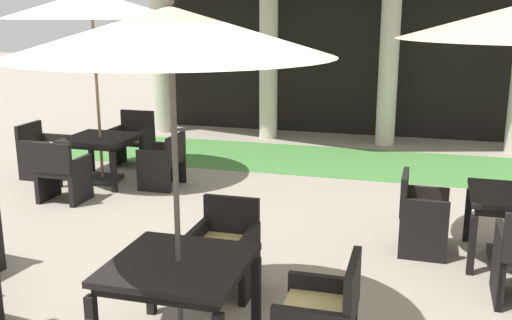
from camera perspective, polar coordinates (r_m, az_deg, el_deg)
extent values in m
cylinder|color=beige|center=(13.07, -9.18, 9.18)|extent=(0.37, 0.37, 2.99)
cylinder|color=beige|center=(12.26, 1.21, 9.04)|extent=(0.37, 0.37, 2.99)
cylinder|color=beige|center=(11.88, 12.62, 8.55)|extent=(0.37, 0.37, 2.99)
cube|color=black|center=(12.90, 7.48, 9.18)|extent=(7.81, 0.16, 2.99)
cube|color=#47843D|center=(10.62, 5.15, 0.05)|extent=(10.21, 2.20, 0.01)
cube|color=black|center=(4.56, -7.45, -9.91)|extent=(1.03, 1.03, 0.05)
cube|color=black|center=(4.58, -7.43, -10.59)|extent=(0.94, 0.94, 0.07)
cube|color=black|center=(5.30, -10.12, -11.30)|extent=(0.07, 0.07, 0.63)
cube|color=black|center=(4.99, 0.02, -12.72)|extent=(0.07, 0.07, 0.63)
cylinder|color=#4C4742|center=(4.38, -7.65, -4.19)|extent=(0.04, 0.04, 2.40)
cone|color=beige|center=(4.17, -8.21, 12.15)|extent=(2.29, 2.29, 0.34)
sphere|color=#4C4742|center=(4.17, -8.31, 14.89)|extent=(0.06, 0.06, 0.06)
cube|color=black|center=(5.58, -3.13, -8.66)|extent=(0.55, 0.54, 0.07)
cube|color=#E0CC7F|center=(5.56, -3.14, -8.09)|extent=(0.51, 0.50, 0.05)
cube|color=black|center=(5.72, -2.37, -5.51)|extent=(0.55, 0.06, 0.41)
cube|color=black|center=(5.55, -0.58, -9.87)|extent=(0.06, 0.54, 0.63)
cube|color=black|center=(5.70, -5.58, -9.27)|extent=(0.06, 0.54, 0.63)
cube|color=black|center=(5.40, -1.38, -12.07)|extent=(0.06, 0.06, 0.38)
cube|color=black|center=(5.55, -6.37, -11.40)|extent=(0.06, 0.06, 0.38)
cube|color=black|center=(5.82, 0.01, -10.06)|extent=(0.06, 0.06, 0.38)
cube|color=black|center=(5.96, -4.64, -9.51)|extent=(0.06, 0.06, 0.38)
cube|color=black|center=(4.42, 5.83, -14.93)|extent=(0.54, 0.60, 0.07)
cube|color=#E0CC7F|center=(4.39, 5.85, -14.25)|extent=(0.49, 0.55, 0.05)
cube|color=black|center=(4.28, 9.24, -12.30)|extent=(0.06, 0.60, 0.43)
cube|color=black|center=(4.72, 6.39, -14.50)|extent=(0.53, 0.06, 0.63)
cube|color=black|center=(9.38, -14.76, 2.04)|extent=(1.00, 1.00, 0.05)
cube|color=black|center=(9.39, -14.74, 1.73)|extent=(0.92, 0.92, 0.06)
cube|color=black|center=(9.33, -18.50, -0.71)|extent=(0.07, 0.07, 0.61)
cube|color=black|center=(8.85, -13.54, -1.15)|extent=(0.07, 0.07, 0.61)
cube|color=black|center=(10.08, -15.57, 0.58)|extent=(0.07, 0.07, 0.61)
cube|color=black|center=(9.64, -10.86, 0.23)|extent=(0.07, 0.07, 0.61)
cube|color=#2D2D2D|center=(9.53, -14.52, -1.77)|extent=(0.49, 0.49, 0.08)
cylinder|color=olive|center=(9.27, -15.00, 5.84)|extent=(0.04, 0.04, 2.63)
cone|color=white|center=(9.19, -15.55, 14.22)|extent=(2.60, 2.60, 0.40)
cube|color=black|center=(8.61, -18.06, -1.04)|extent=(0.58, 0.52, 0.07)
cube|color=#E0CC7F|center=(8.59, -18.09, -0.65)|extent=(0.53, 0.48, 0.05)
cube|color=black|center=(8.36, -19.08, 0.15)|extent=(0.58, 0.06, 0.41)
cube|color=black|center=(8.79, -19.46, -1.58)|extent=(0.06, 0.52, 0.64)
cube|color=black|center=(8.49, -16.50, -1.87)|extent=(0.06, 0.52, 0.64)
cube|color=black|center=(8.99, -18.52, -1.96)|extent=(0.06, 0.06, 0.39)
cube|color=black|center=(8.72, -15.69, -2.25)|extent=(0.06, 0.06, 0.39)
cube|color=black|center=(8.64, -20.22, -2.76)|extent=(0.06, 0.06, 0.39)
cube|color=black|center=(8.35, -17.33, -3.09)|extent=(0.06, 0.06, 0.39)
cube|color=black|center=(10.30, -11.83, 1.76)|extent=(0.61, 0.50, 0.07)
cube|color=#E0CC7F|center=(10.28, -11.84, 2.09)|extent=(0.57, 0.46, 0.05)
cube|color=black|center=(10.44, -11.32, 3.45)|extent=(0.61, 0.06, 0.46)
cube|color=black|center=(10.19, -10.37, 1.16)|extent=(0.06, 0.50, 0.66)
cube|color=black|center=(10.45, -13.19, 1.34)|extent=(0.06, 0.50, 0.66)
cube|color=black|center=(10.03, -10.93, 0.13)|extent=(0.06, 0.06, 0.39)
cube|color=black|center=(10.29, -13.70, 0.34)|extent=(0.06, 0.06, 0.39)
cube|color=black|center=(10.41, -9.84, 0.70)|extent=(0.06, 0.06, 0.39)
cube|color=black|center=(10.66, -12.54, 0.88)|extent=(0.06, 0.06, 0.39)
cube|color=black|center=(9.98, -19.68, 0.86)|extent=(0.57, 0.61, 0.07)
cube|color=#E0CC7F|center=(9.97, -19.71, 1.20)|extent=(0.52, 0.56, 0.05)
cube|color=black|center=(10.09, -21.00, 2.23)|extent=(0.06, 0.61, 0.39)
cube|color=black|center=(10.23, -18.73, 0.63)|extent=(0.56, 0.06, 0.64)
cube|color=black|center=(9.79, -20.58, -0.11)|extent=(0.56, 0.06, 0.64)
cube|color=black|center=(10.11, -17.51, -0.15)|extent=(0.06, 0.06, 0.39)
cube|color=black|center=(9.68, -19.28, -0.92)|extent=(0.06, 0.06, 0.39)
cube|color=black|center=(10.40, -19.85, 0.04)|extent=(0.06, 0.06, 0.39)
cube|color=black|center=(9.97, -21.67, -0.69)|extent=(0.06, 0.06, 0.39)
cube|color=black|center=(8.97, -9.07, -0.06)|extent=(0.52, 0.62, 0.07)
cube|color=#E0CC7F|center=(8.96, -9.09, 0.31)|extent=(0.48, 0.57, 0.05)
cube|color=black|center=(8.83, -7.72, 1.23)|extent=(0.06, 0.61, 0.37)
cube|color=black|center=(8.75, -9.84, -1.10)|extent=(0.52, 0.06, 0.62)
cube|color=black|center=(9.25, -8.30, -0.21)|extent=(0.52, 0.06, 0.62)
cube|color=black|center=(8.89, -11.12, -1.75)|extent=(0.06, 0.06, 0.37)
cube|color=black|center=(9.37, -9.58, -0.86)|extent=(0.06, 0.06, 0.37)
cube|color=black|center=(8.69, -8.41, -1.99)|extent=(0.06, 0.06, 0.37)
cube|color=black|center=(9.18, -6.99, -1.07)|extent=(0.06, 0.06, 0.37)
cube|color=black|center=(6.33, 20.07, -7.72)|extent=(0.07, 0.07, 0.62)
cube|color=black|center=(7.21, 19.70, -5.03)|extent=(0.07, 0.07, 0.62)
cube|color=black|center=(6.71, 15.91, -5.21)|extent=(0.51, 0.57, 0.07)
cube|color=#E0CC7F|center=(6.70, 15.94, -4.72)|extent=(0.47, 0.52, 0.05)
cube|color=black|center=(6.64, 14.08, -3.02)|extent=(0.07, 0.56, 0.43)
cube|color=black|center=(6.98, 15.91, -5.11)|extent=(0.50, 0.07, 0.67)
cube|color=black|center=(6.49, 15.81, -6.57)|extent=(0.50, 0.07, 0.67)
cube|color=black|center=(7.03, 17.63, -6.39)|extent=(0.06, 0.06, 0.38)
cube|color=black|center=(6.56, 17.67, -7.89)|extent=(0.06, 0.06, 0.38)
cube|color=black|center=(7.03, 14.03, -6.14)|extent=(0.06, 0.06, 0.38)
cube|color=black|center=(6.56, 13.79, -7.61)|extent=(0.06, 0.06, 0.38)
cube|color=black|center=(5.90, 22.30, -9.24)|extent=(0.07, 0.57, 0.68)
cube|color=black|center=(6.19, 22.05, -9.49)|extent=(0.06, 0.06, 0.40)
cube|color=black|center=(5.72, 22.48, -11.51)|extent=(0.06, 0.06, 0.40)
cube|color=black|center=(6.64, -23.42, -8.13)|extent=(0.06, 0.06, 0.38)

